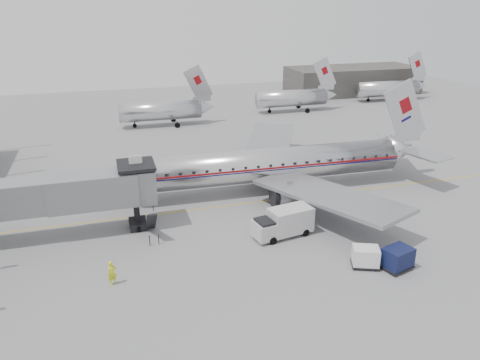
# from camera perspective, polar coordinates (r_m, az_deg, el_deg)

# --- Properties ---
(ground) EXTENTS (160.00, 160.00, 0.00)m
(ground) POSITION_cam_1_polar(r_m,az_deg,el_deg) (44.67, 0.11, -6.23)
(ground) COLOR slate
(ground) RESTS_ON ground
(hangar) EXTENTS (30.00, 12.00, 6.00)m
(hangar) POSITION_cam_1_polar(r_m,az_deg,el_deg) (114.40, 13.53, 11.77)
(hangar) COLOR #3A3735
(hangar) RESTS_ON ground
(apron_line) EXTENTS (60.00, 0.15, 0.01)m
(apron_line) POSITION_cam_1_polar(r_m,az_deg,el_deg) (50.64, 1.42, -2.78)
(apron_line) COLOR gold
(apron_line) RESTS_ON ground
(jet_bridge) EXTENTS (21.00, 6.20, 7.10)m
(jet_bridge) POSITION_cam_1_polar(r_m,az_deg,el_deg) (45.09, -22.07, -1.76)
(jet_bridge) COLOR slate
(jet_bridge) RESTS_ON ground
(distant_aircraft_near) EXTENTS (16.39, 3.20, 10.26)m
(distant_aircraft_near) POSITION_cam_1_polar(r_m,az_deg,el_deg) (82.52, -9.56, 8.40)
(distant_aircraft_near) COLOR silver
(distant_aircraft_near) RESTS_ON ground
(distant_aircraft_mid) EXTENTS (16.39, 3.20, 10.26)m
(distant_aircraft_mid) POSITION_cam_1_polar(r_m,az_deg,el_deg) (92.94, 6.42, 9.98)
(distant_aircraft_mid) COLOR silver
(distant_aircraft_mid) RESTS_ON ground
(distant_aircraft_far) EXTENTS (16.39, 3.20, 10.26)m
(distant_aircraft_far) POSITION_cam_1_polar(r_m,az_deg,el_deg) (107.74, 17.66, 10.67)
(distant_aircraft_far) COLOR silver
(distant_aircraft_far) RESTS_ON ground
(airliner) EXTENTS (38.25, 35.43, 12.09)m
(airliner) POSITION_cam_1_polar(r_m,az_deg,el_deg) (53.31, 4.33, 1.93)
(airliner) COLOR silver
(airliner) RESTS_ON ground
(service_van) EXTENTS (5.90, 3.10, 2.64)m
(service_van) POSITION_cam_1_polar(r_m,az_deg,el_deg) (43.40, 5.33, -5.15)
(service_van) COLOR #B9B9BB
(service_van) RESTS_ON ground
(baggage_cart_navy) EXTENTS (2.81, 2.42, 1.87)m
(baggage_cart_navy) POSITION_cam_1_polar(r_m,az_deg,el_deg) (40.42, 18.66, -9.00)
(baggage_cart_navy) COLOR #0E143A
(baggage_cart_navy) RESTS_ON ground
(baggage_cart_white) EXTENTS (2.65, 2.36, 1.72)m
(baggage_cart_white) POSITION_cam_1_polar(r_m,az_deg,el_deg) (40.07, 15.06, -8.99)
(baggage_cart_white) COLOR silver
(baggage_cart_white) RESTS_ON ground
(ramp_worker) EXTENTS (0.85, 0.72, 1.98)m
(ramp_worker) POSITION_cam_1_polar(r_m,az_deg,el_deg) (37.76, -15.33, -10.88)
(ramp_worker) COLOR yellow
(ramp_worker) RESTS_ON ground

